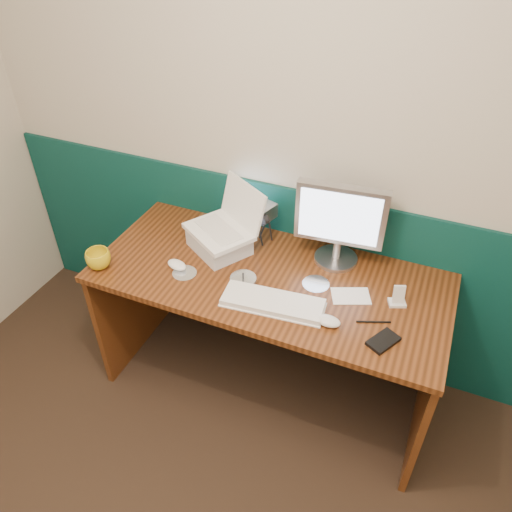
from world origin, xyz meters
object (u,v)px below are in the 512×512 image
at_px(laptop, 218,211).
at_px(camcorder, 265,226).
at_px(desk, 268,333).
at_px(keyboard, 273,303).
at_px(monitor, 340,225).
at_px(mug, 98,259).

distance_m(laptop, camcorder, 0.26).
bearing_deg(desk, keyboard, -63.57).
bearing_deg(monitor, mug, -160.17).
bearing_deg(laptop, keyboard, -3.17).
bearing_deg(laptop, mug, -111.30).
bearing_deg(monitor, keyboard, -117.56).
height_order(laptop, keyboard, laptop).
height_order(monitor, camcorder, monitor).
relative_size(mug, camcorder, 0.62).
bearing_deg(camcorder, desk, -46.12).
relative_size(laptop, keyboard, 0.71).
distance_m(keyboard, camcorder, 0.46).
bearing_deg(monitor, camcorder, 172.75).
bearing_deg(laptop, desk, 14.23).
bearing_deg(keyboard, desk, 110.67).
distance_m(laptop, mug, 0.58).
bearing_deg(camcorder, laptop, -122.81).
relative_size(monitor, camcorder, 2.19).
height_order(monitor, keyboard, monitor).
bearing_deg(laptop, camcorder, 71.37).
height_order(laptop, monitor, monitor).
height_order(desk, mug, mug).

